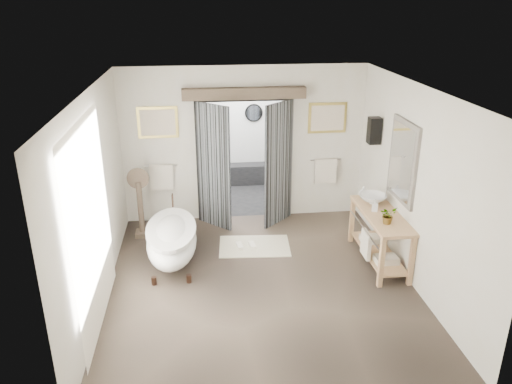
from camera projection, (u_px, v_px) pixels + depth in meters
ground_plane at (261, 284)px, 7.48m from camera, size 5.00×5.00×0.00m
room_shell at (259, 169)px, 6.69m from camera, size 4.52×5.02×2.91m
shower_room at (238, 150)px, 10.84m from camera, size 2.22×2.01×2.51m
back_wall_dressing at (245, 141)px, 9.05m from camera, size 3.82×0.69×2.52m
clawfoot_tub at (172, 239)px, 7.92m from camera, size 0.79×1.76×0.86m
vanity at (379, 234)px, 7.93m from camera, size 0.57×1.60×0.85m
pedestal_mirror at (140, 207)px, 8.79m from camera, size 0.38×0.25×1.29m
rug at (254, 246)px, 8.59m from camera, size 1.26×0.89×0.01m
slippers at (246, 245)px, 8.56m from camera, size 0.34×0.24×0.05m
basin at (373, 199)px, 8.16m from camera, size 0.58×0.58×0.16m
plant at (388, 215)px, 7.43m from camera, size 0.31×0.29×0.27m
soap_bottle_a at (375, 205)px, 7.87m from camera, size 0.12×0.12×0.20m
soap_bottle_b at (363, 192)px, 8.42m from camera, size 0.18×0.18×0.19m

